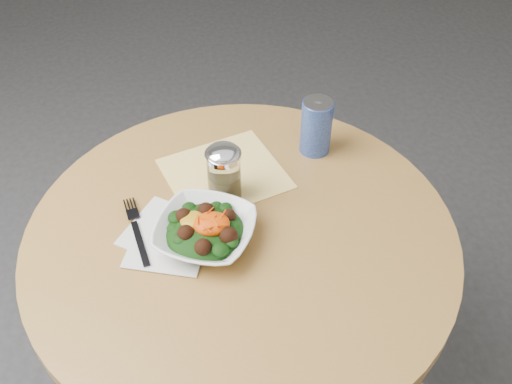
{
  "coord_description": "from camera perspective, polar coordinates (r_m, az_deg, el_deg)",
  "views": [
    {
      "loc": [
        -0.07,
        -0.8,
        1.63
      ],
      "look_at": [
        0.04,
        0.05,
        0.81
      ],
      "focal_mm": 40.0,
      "sensor_mm": 36.0,
      "label": 1
    }
  ],
  "objects": [
    {
      "name": "spice_shaker",
      "position": [
        1.21,
        -3.22,
        1.85
      ],
      "size": [
        0.08,
        0.08,
        0.14
      ],
      "color": "silver",
      "rests_on": "table"
    },
    {
      "name": "paper_napkins",
      "position": [
        1.19,
        -8.88,
        -4.45
      ],
      "size": [
        0.21,
        0.24,
        0.0
      ],
      "color": "silver",
      "rests_on": "table"
    },
    {
      "name": "table",
      "position": [
        1.34,
        -1.36,
        -9.48
      ],
      "size": [
        0.9,
        0.9,
        0.75
      ],
      "color": "black",
      "rests_on": "ground"
    },
    {
      "name": "cloth_napkin",
      "position": [
        1.31,
        -3.16,
        1.85
      ],
      "size": [
        0.32,
        0.3,
        0.0
      ],
      "primitive_type": "cube",
      "rotation": [
        0.0,
        0.0,
        0.34
      ],
      "color": "yellow",
      "rests_on": "table"
    },
    {
      "name": "salad_bowl",
      "position": [
        1.15,
        -5.09,
        -3.91
      ],
      "size": [
        0.26,
        0.26,
        0.07
      ],
      "color": "white",
      "rests_on": "table"
    },
    {
      "name": "fork",
      "position": [
        1.21,
        -11.88,
        -3.59
      ],
      "size": [
        0.06,
        0.2,
        0.0
      ],
      "color": "black",
      "rests_on": "table"
    },
    {
      "name": "beverage_can",
      "position": [
        1.34,
        6.04,
        6.55
      ],
      "size": [
        0.07,
        0.07,
        0.14
      ],
      "color": "navy",
      "rests_on": "table"
    }
  ]
}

